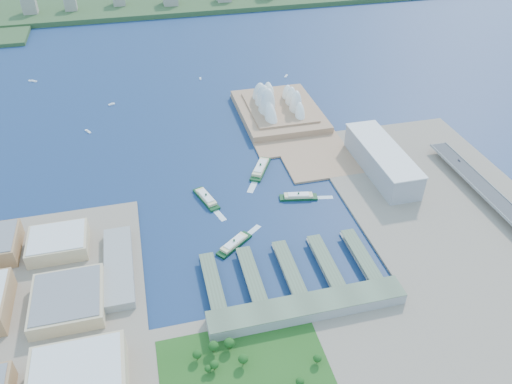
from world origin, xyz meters
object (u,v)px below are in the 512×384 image
object	(u,v)px
toaster_building	(382,160)
ferry_c	(234,243)
opera_house	(279,98)
ferry_a	(206,197)
ferry_b	(260,167)
ferry_d	(298,195)
car_c	(459,160)

from	to	relation	value
toaster_building	ferry_c	size ratio (longest dim) A/B	3.08
opera_house	toaster_building	xyz separation A→B (m)	(90.00, -200.00, -11.50)
toaster_building	ferry_a	world-z (taller)	toaster_building
ferry_b	toaster_building	bearing A→B (deg)	13.81
opera_house	ferry_d	world-z (taller)	opera_house
ferry_d	car_c	world-z (taller)	car_c
ferry_d	opera_house	bearing A→B (deg)	1.14
opera_house	car_c	size ratio (longest dim) A/B	35.55
opera_house	ferry_b	world-z (taller)	opera_house
toaster_building	ferry_d	xyz separation A→B (m)	(-129.60, -30.17, -15.84)
ferry_c	ferry_a	bearing A→B (deg)	-27.15
ferry_c	ferry_d	distance (m)	122.07
opera_house	ferry_a	xyz separation A→B (m)	(-157.14, -204.99, -26.96)
ferry_a	ferry_d	xyz separation A→B (m)	(117.54, -25.18, -0.39)
toaster_building	ferry_b	world-z (taller)	toaster_building
toaster_building	car_c	size ratio (longest dim) A/B	30.61
opera_house	car_c	bearing A→B (deg)	-47.87
toaster_building	ferry_b	xyz separation A→B (m)	(-161.46, 45.23, -14.83)
toaster_building	ferry_c	xyz separation A→B (m)	(-229.93, -99.69, -15.75)
ferry_b	ferry_c	size ratio (longest dim) A/B	1.19
ferry_a	ferry_d	distance (m)	120.21
ferry_a	car_c	bearing A→B (deg)	-19.92
opera_house	ferry_d	xyz separation A→B (m)	(-39.60, -230.17, -27.34)
ferry_c	car_c	world-z (taller)	car_c
ferry_b	ferry_c	distance (m)	160.29
opera_house	ferry_a	distance (m)	259.69
opera_house	toaster_building	world-z (taller)	opera_house
ferry_a	ferry_c	distance (m)	96.26
ferry_a	ferry_b	distance (m)	99.32
toaster_building	car_c	distance (m)	110.93
opera_house	ferry_b	xyz separation A→B (m)	(-71.46, -154.77, -26.33)
ferry_a	ferry_c	size ratio (longest dim) A/B	1.06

